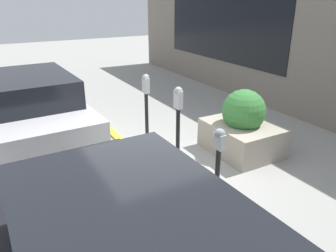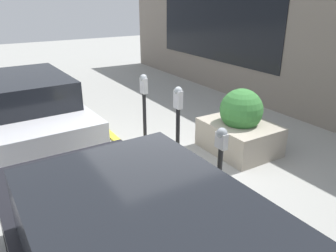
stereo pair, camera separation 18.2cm
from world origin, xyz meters
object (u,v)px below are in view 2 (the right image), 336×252
object	(u,v)px
parked_car_middle	(24,107)
planter_box	(240,127)
parking_meter_second	(178,119)
parking_meter_middle	(144,101)
parking_meter_nearest	(220,155)

from	to	relation	value
parked_car_middle	planter_box	bearing A→B (deg)	-129.85
parking_meter_second	parking_meter_middle	distance (m)	1.22
parking_meter_nearest	parked_car_middle	size ratio (longest dim) A/B	0.29
parking_meter_nearest	planter_box	distance (m)	2.11
parking_meter_middle	planter_box	bearing A→B (deg)	-122.48
parking_meter_nearest	parking_meter_second	world-z (taller)	parking_meter_second
parking_meter_second	parked_car_middle	world-z (taller)	parking_meter_second
parking_meter_nearest	planter_box	world-z (taller)	planter_box
parking_meter_second	planter_box	size ratio (longest dim) A/B	1.12
planter_box	parking_meter_second	bearing A→B (deg)	97.10
parking_meter_nearest	parking_meter_middle	world-z (taller)	parking_meter_middle
parking_meter_second	planter_box	xyz separation A→B (m)	(0.20, -1.61, -0.55)
parking_meter_second	parking_meter_middle	size ratio (longest dim) A/B	1.02
parking_meter_nearest	parking_meter_second	size ratio (longest dim) A/B	0.80
parking_meter_middle	parking_meter_nearest	bearing A→B (deg)	179.57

